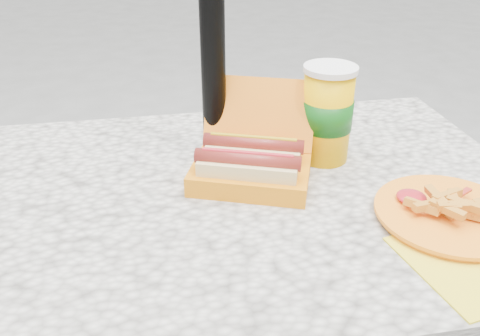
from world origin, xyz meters
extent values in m
cube|color=beige|center=(0.00, 0.00, 0.72)|extent=(1.20, 0.80, 0.05)
cylinder|color=black|center=(-0.50, 0.30, 0.35)|extent=(0.07, 0.07, 0.70)
cylinder|color=black|center=(0.50, 0.30, 0.35)|extent=(0.07, 0.07, 0.70)
cube|color=orange|center=(0.05, 0.02, 0.77)|extent=(0.26, 0.22, 0.04)
cube|color=orange|center=(0.09, 0.12, 0.86)|extent=(0.24, 0.14, 0.14)
cube|color=#CFC17A|center=(0.04, -0.01, 0.79)|extent=(0.19, 0.11, 0.05)
cylinder|color=maroon|center=(0.04, -0.01, 0.82)|extent=(0.20, 0.10, 0.03)
cylinder|color=#AE1A22|center=(0.04, -0.01, 0.84)|extent=(0.16, 0.07, 0.01)
cube|color=#CFC17A|center=(0.06, 0.05, 0.79)|extent=(0.19, 0.11, 0.05)
cylinder|color=maroon|center=(0.06, 0.05, 0.82)|extent=(0.20, 0.10, 0.03)
cylinder|color=#B28B0B|center=(0.06, 0.05, 0.84)|extent=(0.16, 0.07, 0.01)
cube|color=yellow|center=(0.35, -0.28, 0.75)|extent=(0.23, 0.23, 0.00)
cylinder|color=orange|center=(0.37, -0.16, 0.76)|extent=(0.25, 0.25, 0.01)
cylinder|color=orange|center=(0.37, -0.16, 0.76)|extent=(0.26, 0.26, 0.01)
cube|color=orange|center=(0.34, -0.19, 0.79)|extent=(0.04, 0.06, 0.01)
cube|color=orange|center=(0.38, -0.17, 0.78)|extent=(0.03, 0.06, 0.02)
cube|color=orange|center=(0.36, -0.15, 0.79)|extent=(0.06, 0.03, 0.01)
cube|color=orange|center=(0.38, -0.17, 0.77)|extent=(0.06, 0.04, 0.01)
cube|color=orange|center=(0.36, -0.19, 0.79)|extent=(0.06, 0.03, 0.02)
cube|color=orange|center=(0.37, -0.17, 0.79)|extent=(0.03, 0.06, 0.01)
cube|color=orange|center=(0.38, -0.19, 0.79)|extent=(0.05, 0.05, 0.01)
cube|color=orange|center=(0.37, -0.16, 0.78)|extent=(0.06, 0.02, 0.01)
cube|color=orange|center=(0.34, -0.15, 0.79)|extent=(0.02, 0.06, 0.02)
cube|color=orange|center=(0.31, -0.16, 0.78)|extent=(0.05, 0.06, 0.02)
cube|color=orange|center=(0.33, -0.17, 0.79)|extent=(0.06, 0.02, 0.01)
ellipsoid|color=#AE1A22|center=(0.32, -0.12, 0.77)|extent=(0.05, 0.05, 0.02)
cube|color=#AF2C20|center=(0.38, -0.15, 0.78)|extent=(0.10, 0.06, 0.00)
cylinder|color=#FFB700|center=(0.23, 0.10, 0.85)|extent=(0.10, 0.10, 0.19)
cylinder|color=#0E5112|center=(0.23, 0.10, 0.85)|extent=(0.11, 0.11, 0.06)
cylinder|color=white|center=(0.23, 0.10, 0.95)|extent=(0.11, 0.11, 0.01)
camera|label=1|loc=(-0.12, -0.82, 1.26)|focal=38.00mm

